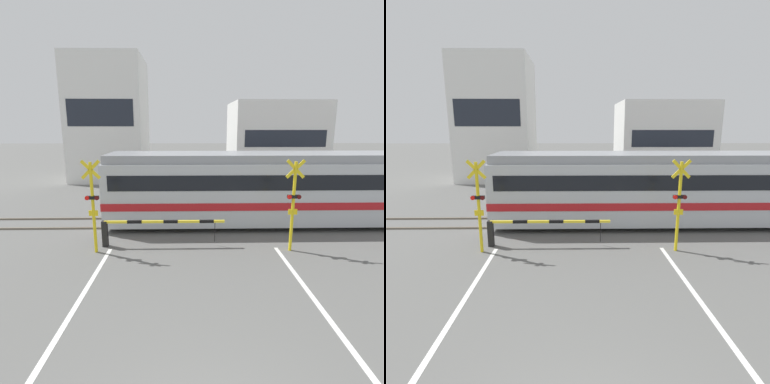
% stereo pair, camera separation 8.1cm
% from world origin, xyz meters
% --- Properties ---
extents(rail_track_near, '(50.00, 0.10, 0.08)m').
position_xyz_m(rail_track_near, '(0.00, 10.14, 0.04)').
color(rail_track_near, '#6B6051').
rests_on(rail_track_near, ground_plane).
extents(rail_track_far, '(50.00, 0.10, 0.08)m').
position_xyz_m(rail_track_far, '(0.00, 11.58, 0.04)').
color(rail_track_far, '#6B6051').
rests_on(rail_track_far, ground_plane).
extents(road_stripe_left, '(0.14, 11.85, 0.01)m').
position_xyz_m(road_stripe_left, '(-3.09, 1.93, 0.00)').
color(road_stripe_left, white).
rests_on(road_stripe_left, ground_plane).
extents(road_stripe_right, '(0.14, 11.85, 0.01)m').
position_xyz_m(road_stripe_right, '(3.09, 1.93, 0.00)').
color(road_stripe_right, white).
rests_on(road_stripe_right, ground_plane).
extents(commuter_train, '(16.20, 2.99, 3.29)m').
position_xyz_m(commuter_train, '(4.29, 10.86, 1.76)').
color(commuter_train, '#B7BCC1').
rests_on(commuter_train, ground_plane).
extents(crossing_barrier_near, '(4.61, 0.20, 1.01)m').
position_xyz_m(crossing_barrier_near, '(-1.98, 8.15, 0.76)').
color(crossing_barrier_near, black).
rests_on(crossing_barrier_near, ground_plane).
extents(crossing_barrier_far, '(4.61, 0.20, 1.01)m').
position_xyz_m(crossing_barrier_far, '(1.98, 13.65, 0.76)').
color(crossing_barrier_far, black).
rests_on(crossing_barrier_far, ground_plane).
extents(crossing_signal_left, '(0.68, 0.15, 3.35)m').
position_xyz_m(crossing_signal_left, '(-3.54, 7.61, 1.85)').
color(crossing_signal_left, yellow).
rests_on(crossing_signal_left, ground_plane).
extents(crossing_signal_right, '(0.68, 0.15, 3.35)m').
position_xyz_m(crossing_signal_right, '(3.54, 7.61, 1.85)').
color(crossing_signal_right, yellow).
rests_on(crossing_signal_right, ground_plane).
extents(pedestrian, '(0.38, 0.22, 1.56)m').
position_xyz_m(pedestrian, '(1.41, 16.79, 0.89)').
color(pedestrian, brown).
rests_on(pedestrian, ground_plane).
extents(building_left_of_street, '(5.90, 5.82, 9.94)m').
position_xyz_m(building_left_of_street, '(-6.63, 23.48, 4.97)').
color(building_left_of_street, white).
rests_on(building_left_of_street, ground_plane).
extents(building_right_of_street, '(7.52, 5.82, 6.46)m').
position_xyz_m(building_right_of_street, '(7.45, 23.48, 3.23)').
color(building_right_of_street, white).
rests_on(building_right_of_street, ground_plane).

